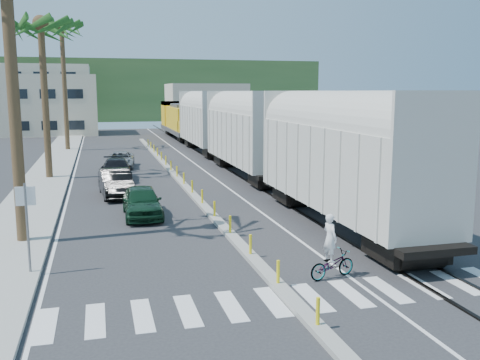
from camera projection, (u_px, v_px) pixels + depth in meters
name	position (u px, v px, depth m)	size (l,w,h in m)	color
ground	(268.00, 277.00, 16.98)	(140.00, 140.00, 0.00)	#28282B
sidewalk	(50.00, 172.00, 38.65)	(3.00, 90.00, 0.15)	gray
rails	(222.00, 161.00, 44.94)	(1.56, 100.00, 0.06)	black
median	(177.00, 177.00, 36.00)	(0.45, 60.00, 0.85)	gray
crosswalk	(289.00, 300.00, 15.08)	(14.00, 2.20, 0.01)	silver
lane_markings	(139.00, 169.00, 40.27)	(9.42, 90.00, 0.01)	silver
freight_train	(228.00, 128.00, 42.47)	(3.00, 60.94, 5.85)	beige
palm_trees	(44.00, 14.00, 34.80)	(3.50, 37.20, 13.75)	brown
street_sign	(27.00, 216.00, 16.72)	(0.60, 0.08, 3.00)	slate
buildings	(87.00, 101.00, 82.95)	(38.00, 27.00, 10.00)	#C1B39A
hillside	(121.00, 90.00, 111.33)	(80.00, 20.00, 12.00)	#385628
car_lead	(142.00, 202.00, 24.96)	(1.73, 4.27, 1.45)	#10311D
car_second	(116.00, 183.00, 29.91)	(1.98, 4.72, 1.52)	black
car_third	(116.00, 170.00, 35.29)	(2.08, 4.86, 1.39)	black
car_rear	(120.00, 160.00, 41.14)	(2.42, 4.55, 1.22)	#9D9FA1
cyclist	(332.00, 258.00, 16.77)	(1.42, 1.97, 2.08)	#9EA0A5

